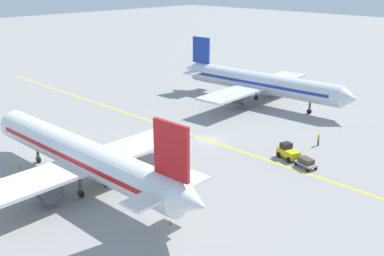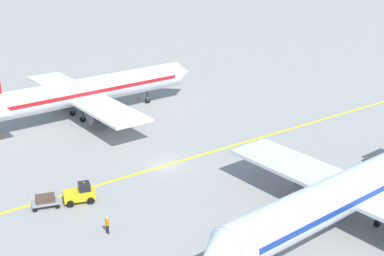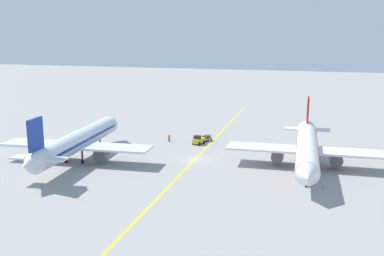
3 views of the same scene
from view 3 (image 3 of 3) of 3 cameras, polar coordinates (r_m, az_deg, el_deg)
name	(u,v)px [view 3 (image 3 of 3)]	position (r m, az deg, el deg)	size (l,w,h in m)	color
ground_plane	(195,159)	(84.12, 0.34, -4.02)	(400.00, 400.00, 0.00)	gray
apron_yellow_centreline	(195,159)	(84.12, 0.34, -4.02)	(0.40, 120.00, 0.01)	yellow
airplane_at_gate	(307,147)	(80.61, 14.40, -2.40)	(28.15, 35.48, 10.60)	white
airplane_adjacent_stand	(77,141)	(84.94, -14.36, -1.66)	(28.28, 35.53, 10.60)	silver
baggage_tug_white	(198,140)	(95.19, 0.83, -1.53)	(2.43, 3.30, 2.11)	gold
baggage_cart_trailing	(206,138)	(97.98, 1.83, -1.22)	(2.08, 2.89, 1.24)	gray
ground_crew_worker	(169,137)	(97.49, -2.91, -1.21)	(0.57, 0.28, 1.68)	#23232D
traffic_cone_near_nose	(111,128)	(111.29, -10.29, -0.04)	(0.32, 0.32, 0.55)	orange
traffic_cone_mid_apron	(301,149)	(93.44, 13.71, -2.55)	(0.32, 0.32, 0.55)	orange
traffic_cone_by_wingtip	(323,186)	(72.08, 16.34, -7.11)	(0.32, 0.32, 0.55)	orange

